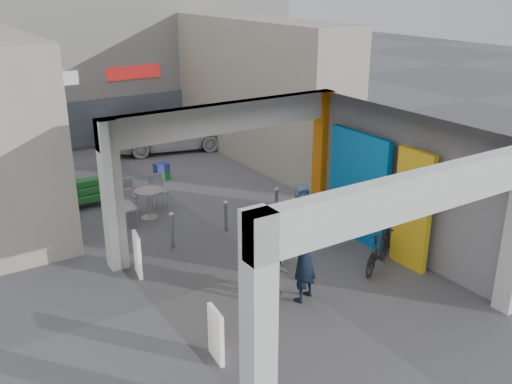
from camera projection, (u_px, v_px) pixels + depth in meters
ground at (273, 267)px, 13.24m from camera, size 90.00×90.00×0.00m
arcade_canopy at (317, 180)px, 12.05m from camera, size 6.40×6.45×6.40m
far_building at (77, 39)px, 22.84m from camera, size 18.00×4.08×8.00m
plaza_bldg_right at (259, 90)px, 20.53m from camera, size 2.00×9.00×5.00m
bollard_left at (172, 231)px, 14.04m from camera, size 0.09×0.09×0.91m
bollard_center at (226, 216)px, 15.02m from camera, size 0.09×0.09×0.81m
bollard_right at (276, 204)px, 15.71m from camera, size 0.09×0.09×0.90m
advert_board_near at (216, 334)px, 9.89m from camera, size 0.15×0.56×1.00m
advert_board_far at (138, 254)px, 12.74m from camera, size 0.19×0.56×1.00m
cafe_set at (140, 204)px, 16.03m from camera, size 1.63×1.32×0.99m
produce_stand at (86, 196)px, 16.68m from camera, size 1.16×0.63×0.76m
crate_stack at (162, 171)px, 18.89m from camera, size 0.47×0.38×0.56m
border_collie at (277, 252)px, 13.40m from camera, size 0.24×0.47×0.65m
man_with_dog at (304, 259)px, 11.62m from camera, size 0.79×0.66×1.85m
man_back_turned at (275, 264)px, 11.69m from camera, size 0.99×0.94×1.62m
man_elderly at (301, 213)px, 14.37m from camera, size 0.84×0.66×1.51m
man_crates at (112, 148)px, 19.49m from camera, size 1.07×0.69×1.70m
bicycle_front at (346, 224)px, 14.31m from camera, size 2.03×1.30×1.01m
bicycle_rear at (378, 250)px, 13.02m from camera, size 1.61×1.13×0.95m
white_van at (169, 131)px, 21.95m from camera, size 4.77×2.82×1.52m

